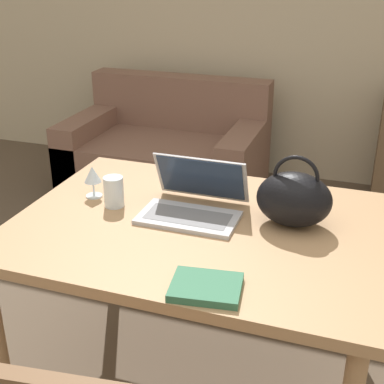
{
  "coord_description": "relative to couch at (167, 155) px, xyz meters",
  "views": [
    {
      "loc": [
        0.42,
        -1.0,
        1.68
      ],
      "look_at": [
        -0.15,
        0.65,
        0.89
      ],
      "focal_mm": 50.0,
      "sensor_mm": 36.0,
      "label": 1
    }
  ],
  "objects": [
    {
      "name": "couch",
      "position": [
        0.0,
        0.0,
        0.0
      ],
      "size": [
        1.41,
        0.88,
        0.82
      ],
      "color": "#7F5B4C",
      "rests_on": "ground_plane"
    },
    {
      "name": "book",
      "position": [
        1.02,
        -2.26,
        0.5
      ],
      "size": [
        0.22,
        0.19,
        0.02
      ],
      "rotation": [
        0.0,
        0.0,
        0.14
      ],
      "color": "#336B4C",
      "rests_on": "dining_table"
    },
    {
      "name": "wall_back",
      "position": [
        0.99,
        0.63,
        1.07
      ],
      "size": [
        10.0,
        0.06,
        2.7
      ],
      "color": "beige",
      "rests_on": "ground_plane"
    },
    {
      "name": "handbag",
      "position": [
        1.19,
        -1.77,
        0.6
      ],
      "size": [
        0.27,
        0.19,
        0.27
      ],
      "color": "black",
      "rests_on": "dining_table"
    },
    {
      "name": "dining_table",
      "position": [
        0.86,
        -1.87,
        0.41
      ],
      "size": [
        1.33,
        0.99,
        0.77
      ],
      "color": "#A87F56",
      "rests_on": "ground_plane"
    },
    {
      "name": "laptop",
      "position": [
        0.82,
        -1.78,
        0.55
      ],
      "size": [
        0.36,
        0.3,
        0.2
      ],
      "color": "#ADADB2",
      "rests_on": "dining_table"
    },
    {
      "name": "wine_glass",
      "position": [
        0.39,
        -1.78,
        0.58
      ],
      "size": [
        0.07,
        0.07,
        0.13
      ],
      "color": "silver",
      "rests_on": "dining_table"
    },
    {
      "name": "drinking_glass",
      "position": [
        0.51,
        -1.83,
        0.55
      ],
      "size": [
        0.08,
        0.08,
        0.12
      ],
      "color": "silver",
      "rests_on": "dining_table"
    }
  ]
}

